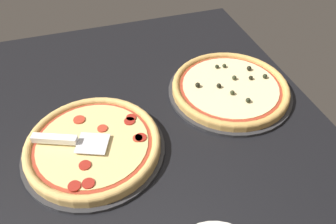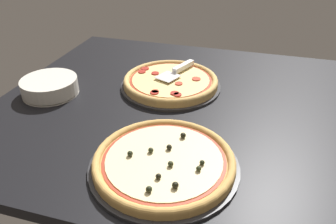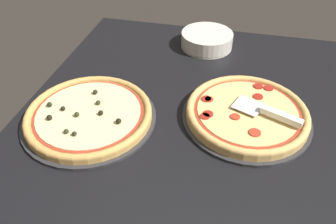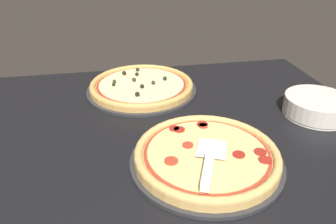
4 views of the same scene
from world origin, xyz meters
TOP-DOWN VIEW (x-y plane):
  - ground_plane at (0.00, 0.00)cm, footprint 130.52×120.74cm
  - pizza_pan_front at (4.80, -11.61)cm, footprint 40.32×40.32cm
  - pizza_front at (4.81, -11.59)cm, footprint 37.90×37.90cm
  - pizza_pan_back at (-6.82, 36.21)cm, footprint 41.77×41.77cm
  - pizza_back at (-6.83, 36.22)cm, footprint 39.26×39.26cm
  - serving_spatula at (2.89, -19.23)cm, footprint 12.44×21.19cm

SIDE VIEW (x-z plane):
  - ground_plane at x=0.00cm, z-range -3.60..0.00cm
  - pizza_pan_front at x=4.80cm, z-range 0.00..1.00cm
  - pizza_pan_back at x=-6.82cm, z-range 0.00..1.00cm
  - pizza_back at x=-6.83cm, z-range 0.50..4.31cm
  - pizza_front at x=4.81cm, z-range 1.04..4.35cm
  - serving_spatula at x=2.89cm, z-range 4.12..6.12cm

